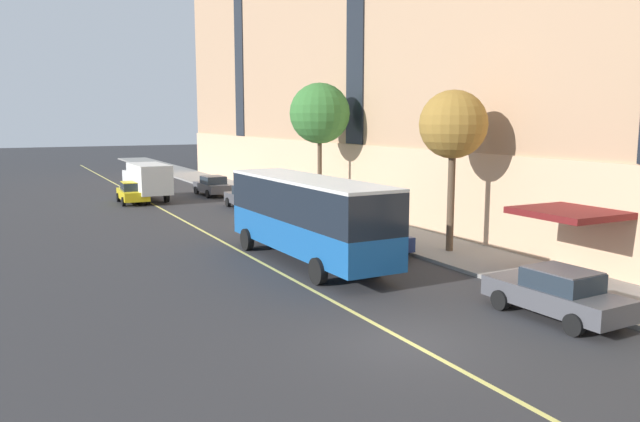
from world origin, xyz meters
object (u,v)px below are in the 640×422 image
object	(u,v)px
parked_car_darkgray_4	(246,197)
taxi_cab	(133,192)
parked_car_navy_0	(373,235)
fire_hydrant	(283,203)
parked_car_white_7	(303,214)
street_tree_far_uptown	(453,126)
parked_car_darkgray_3	(556,293)
box_truck	(147,179)
parked_car_darkgray_1	(213,186)
city_bus	(308,214)
street_tree_far_downtown	(320,114)

from	to	relation	value
parked_car_darkgray_4	taxi_cab	xyz separation A→B (m)	(-6.24, 6.25, -0.00)
parked_car_navy_0	taxi_cab	bearing A→B (deg)	106.47
parked_car_navy_0	parked_car_darkgray_4	distance (m)	15.56
parked_car_navy_0	fire_hydrant	world-z (taller)	parked_car_navy_0
parked_car_white_7	street_tree_far_uptown	bearing A→B (deg)	-71.32
parked_car_darkgray_3	parked_car_darkgray_4	distance (m)	26.16
parked_car_darkgray_4	box_truck	bearing A→B (deg)	124.93
parked_car_darkgray_1	parked_car_darkgray_4	size ratio (longest dim) A/B	0.98
parked_car_navy_0	parked_car_darkgray_1	distance (m)	23.56
parked_car_darkgray_4	box_truck	world-z (taller)	box_truck
street_tree_far_uptown	box_truck	bearing A→B (deg)	108.16
taxi_cab	parked_car_darkgray_3	bearing A→B (deg)	-78.99
fire_hydrant	parked_car_darkgray_1	bearing A→B (deg)	98.79
city_bus	street_tree_far_uptown	size ratio (longest dim) A/B	1.51
parked_car_navy_0	box_truck	xyz separation A→B (m)	(-5.23, 22.75, 0.82)
city_bus	taxi_cab	xyz separation A→B (m)	(-2.84, 22.42, -1.30)
city_bus	street_tree_far_uptown	bearing A→B (deg)	-11.21
parked_car_darkgray_4	parked_car_white_7	bearing A→B (deg)	-89.51
parked_car_darkgray_4	taxi_cab	size ratio (longest dim) A/B	1.06
parked_car_white_7	street_tree_far_downtown	xyz separation A→B (m)	(2.99, 3.82, 5.51)
box_truck	parked_car_darkgray_1	bearing A→B (deg)	8.79
parked_car_darkgray_1	fire_hydrant	world-z (taller)	parked_car_darkgray_1
parked_car_darkgray_4	box_truck	xyz separation A→B (m)	(-5.02, 7.19, 0.82)
city_bus	taxi_cab	bearing A→B (deg)	97.23
parked_car_darkgray_4	box_truck	distance (m)	8.81
city_bus	box_truck	size ratio (longest dim) A/B	1.54
parked_car_navy_0	fire_hydrant	size ratio (longest dim) A/B	6.15
taxi_cab	parked_car_darkgray_1	bearing A→B (deg)	15.19
parked_car_navy_0	street_tree_far_downtown	size ratio (longest dim) A/B	0.55
parked_car_white_7	parked_car_darkgray_3	bearing A→B (deg)	-90.03
parked_car_darkgray_4	parked_car_darkgray_1	bearing A→B (deg)	88.46
parked_car_darkgray_4	parked_car_white_7	xyz separation A→B (m)	(0.07, -8.61, 0.00)
city_bus	parked_car_darkgray_3	distance (m)	10.66
parked_car_darkgray_1	street_tree_far_downtown	size ratio (longest dim) A/B	0.55
parked_car_darkgray_4	street_tree_far_downtown	world-z (taller)	street_tree_far_downtown
box_truck	street_tree_far_downtown	size ratio (longest dim) A/B	0.87
city_bus	parked_car_darkgray_1	xyz separation A→B (m)	(3.61, 24.17, -1.30)
parked_car_darkgray_4	street_tree_far_downtown	size ratio (longest dim) A/B	0.56
parked_car_navy_0	parked_car_darkgray_3	distance (m)	10.60
parked_car_darkgray_3	parked_car_darkgray_4	size ratio (longest dim) A/B	1.00
taxi_cab	fire_hydrant	bearing A→B (deg)	-46.11
street_tree_far_uptown	taxi_cab	bearing A→B (deg)	111.42
city_bus	street_tree_far_uptown	distance (m)	7.51
parked_car_darkgray_1	taxi_cab	bearing A→B (deg)	-164.81
parked_car_darkgray_3	taxi_cab	xyz separation A→B (m)	(-6.30, 32.41, -0.00)
parked_car_white_7	box_truck	size ratio (longest dim) A/B	0.67
street_tree_far_downtown	fire_hydrant	bearing A→B (deg)	115.36
parked_car_white_7	fire_hydrant	xyz separation A→B (m)	(1.70, 6.54, -0.29)
box_truck	street_tree_far_downtown	distance (m)	15.20
parked_car_darkgray_1	fire_hydrant	size ratio (longest dim) A/B	6.14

